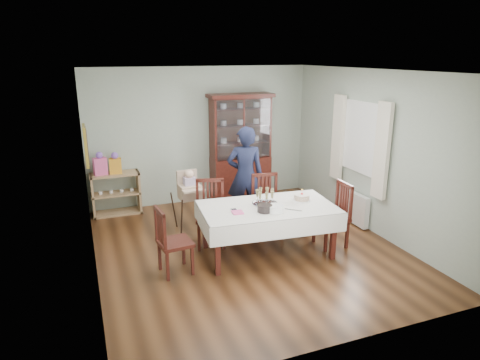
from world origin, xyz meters
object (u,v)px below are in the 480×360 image
woman (245,176)px  chair_far_right (267,218)px  champagne_tray (265,200)px  gift_bag_pink (100,165)px  sideboard (116,194)px  chair_end_left (174,254)px  high_chair (190,206)px  china_cabinet (240,146)px  chair_end_right (332,227)px  gift_bag_orange (115,164)px  chair_far_left (211,226)px  birthday_cake (302,198)px  dining_table (267,230)px

woman → chair_far_right: bearing=116.5°
champagne_tray → gift_bag_pink: (-2.20, 2.44, 0.16)m
sideboard → chair_end_left: size_ratio=0.94×
woman → champagne_tray: woman is taller
chair_far_right → high_chair: (-1.12, 0.72, 0.11)m
china_cabinet → champagne_tray: china_cabinet is taller
chair_end_right → chair_end_left: bearing=-88.1°
china_cabinet → gift_bag_orange: (-2.47, 0.00, -0.14)m
chair_far_left → birthday_cake: (1.30, -0.56, 0.50)m
china_cabinet → woman: (-0.40, -1.27, -0.24)m
dining_table → chair_far_left: chair_far_left is taller
birthday_cake → gift_bag_orange: gift_bag_orange is taller
dining_table → gift_bag_orange: bearing=127.4°
chair_end_right → high_chair: 2.39m
chair_far_right → champagne_tray: (-0.28, -0.51, 0.52)m
champagne_tray → chair_far_left: bearing=143.3°
china_cabinet → gift_bag_orange: 2.48m
chair_far_left → woman: size_ratio=0.59×
dining_table → chair_end_right: 1.08m
chair_end_left → gift_bag_orange: (-0.49, 2.62, 0.69)m
chair_end_right → high_chair: (-1.92, 1.42, 0.11)m
chair_end_right → birthday_cake: chair_end_right is taller
gift_bag_orange → birthday_cake: bearing=-44.5°
dining_table → china_cabinet: (0.54, 2.53, 0.74)m
high_chair → champagne_tray: (0.84, -1.24, 0.41)m
dining_table → birthday_cake: bearing=4.3°
chair_end_left → high_chair: high_chair is taller
woman → sideboard: bearing=-16.9°
chair_end_right → champagne_tray: chair_end_right is taller
gift_bag_pink → gift_bag_orange: 0.27m
birthday_cake → high_chair: bearing=138.5°
chair_end_right → sideboard: bearing=-129.0°
chair_far_left → chair_end_left: bearing=-121.3°
sideboard → gift_bag_orange: (0.03, -0.02, 0.58)m
china_cabinet → high_chair: (-1.38, -1.21, -0.71)m
chair_end_left → woman: size_ratio=0.55×
woman → china_cabinet: bearing=-92.6°
chair_end_right → high_chair: bearing=-124.4°
chair_end_left → birthday_cake: (2.04, 0.14, 0.52)m
china_cabinet → gift_bag_pink: china_cabinet is taller
chair_far_right → high_chair: 1.34m
high_chair → gift_bag_orange: 1.72m
chair_far_left → gift_bag_orange: 2.38m
china_cabinet → gift_bag_pink: (-2.74, 0.00, -0.13)m
high_chair → gift_bag_pink: bearing=134.4°
chair_far_right → birthday_cake: size_ratio=3.80×
chair_end_right → gift_bag_orange: size_ratio=2.54×
dining_table → champagne_tray: size_ratio=5.43×
champagne_tray → woman: bearing=83.1°
chair_far_left → champagne_tray: (0.70, -0.52, 0.52)m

